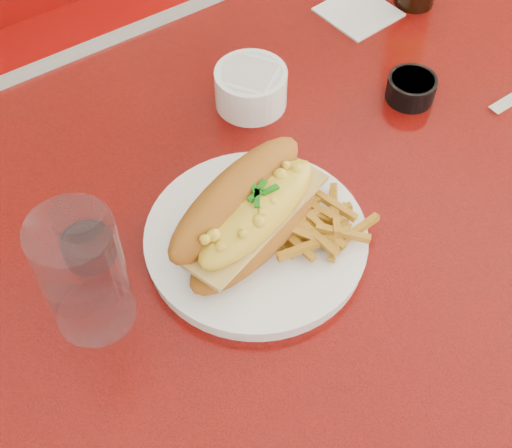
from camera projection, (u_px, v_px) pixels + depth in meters
ground at (331, 397)px, 1.53m from camera, size 8.00×8.00×0.00m
diner_table at (366, 228)px, 1.05m from camera, size 1.23×0.83×0.77m
booth_bench_far at (135, 84)px, 1.71m from camera, size 1.20×0.51×0.90m
dinner_plate at (256, 239)px, 0.82m from camera, size 0.29×0.29×0.02m
mac_hoagie at (250, 213)px, 0.79m from camera, size 0.24×0.16×0.10m
fries_pile at (311, 222)px, 0.81m from camera, size 0.11×0.10×0.03m
fork at (282, 194)px, 0.85m from camera, size 0.02×0.15×0.00m
gravy_ramekin at (251, 87)px, 0.95m from camera, size 0.11×0.11×0.05m
sauce_cup_left at (88, 247)px, 0.81m from camera, size 0.07×0.07×0.03m
sauce_cup_right at (411, 87)px, 0.97m from camera, size 0.07×0.07×0.03m
water_tumbler at (84, 274)px, 0.72m from camera, size 0.10×0.10×0.15m
paper_napkin at (358, 12)px, 1.09m from camera, size 0.11×0.11×0.00m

